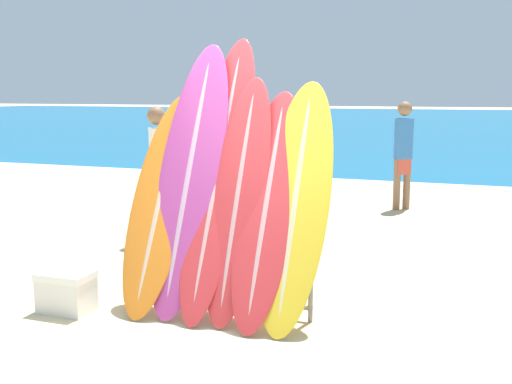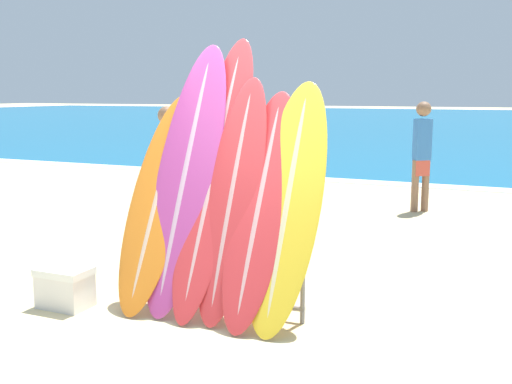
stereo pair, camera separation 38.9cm
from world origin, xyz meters
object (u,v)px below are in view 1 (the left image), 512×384
(surfboard_slot_4, at_px, (267,206))
(person_mid_beach, at_px, (403,151))
(surfboard_slot_0, at_px, (161,201))
(person_near_water, at_px, (158,169))
(surfboard_slot_5, at_px, (296,203))
(cooler_box, at_px, (66,291))
(person_far_left, at_px, (243,160))
(surfboard_rack, at_px, (225,257))
(surfboard_slot_3, at_px, (239,197))
(surfboard_slot_2, at_px, (219,173))
(surfboard_slot_1, at_px, (190,175))

(surfboard_slot_4, height_order, person_mid_beach, surfboard_slot_4)
(surfboard_slot_0, bearing_deg, person_near_water, 119.53)
(surfboard_slot_5, height_order, cooler_box, surfboard_slot_5)
(person_mid_beach, bearing_deg, person_far_left, -14.17)
(surfboard_slot_4, height_order, surfboard_slot_5, surfboard_slot_5)
(surfboard_slot_0, distance_m, surfboard_slot_5, 1.24)
(surfboard_rack, height_order, surfboard_slot_3, surfboard_slot_3)
(surfboard_slot_2, bearing_deg, surfboard_slot_5, -8.06)
(surfboard_slot_1, bearing_deg, surfboard_slot_2, 8.35)
(surfboard_slot_1, xyz_separation_m, surfboard_slot_3, (0.49, -0.07, -0.16))
(surfboard_slot_2, height_order, person_far_left, surfboard_slot_2)
(surfboard_slot_5, xyz_separation_m, person_near_water, (-2.40, 2.02, -0.06))
(surfboard_slot_3, distance_m, person_mid_beach, 5.32)
(surfboard_slot_3, distance_m, surfboard_slot_5, 0.50)
(surfboard_slot_0, height_order, surfboard_slot_5, surfboard_slot_5)
(surfboard_slot_3, distance_m, person_far_left, 4.58)
(surfboard_slot_5, xyz_separation_m, cooler_box, (-1.93, -0.51, -0.82))
(surfboard_slot_4, distance_m, cooler_box, 1.93)
(surfboard_slot_0, relative_size, surfboard_slot_1, 0.80)
(surfboard_slot_1, bearing_deg, surfboard_slot_5, -3.80)
(surfboard_slot_2, height_order, person_near_water, surfboard_slot_2)
(cooler_box, bearing_deg, person_far_left, 91.99)
(surfboard_slot_5, distance_m, person_far_left, 4.77)
(person_far_left, bearing_deg, surfboard_slot_4, 141.07)
(surfboard_slot_2, relative_size, surfboard_slot_4, 1.25)
(surfboard_slot_0, relative_size, person_far_left, 1.25)
(surfboard_rack, bearing_deg, surfboard_slot_2, 129.66)
(surfboard_slot_0, relative_size, surfboard_slot_4, 0.98)
(surfboard_slot_2, xyz_separation_m, surfboard_slot_3, (0.23, -0.11, -0.18))
(surfboard_slot_2, bearing_deg, surfboard_rack, -50.34)
(surfboard_slot_2, xyz_separation_m, surfboard_slot_5, (0.73, -0.10, -0.20))
(person_near_water, relative_size, person_far_left, 1.15)
(surfboard_slot_2, distance_m, cooler_box, 1.69)
(person_near_water, bearing_deg, surfboard_slot_3, -178.27)
(cooler_box, bearing_deg, surfboard_rack, 20.24)
(surfboard_rack, height_order, person_near_water, person_near_water)
(surfboard_slot_1, distance_m, surfboard_slot_5, 1.01)
(surfboard_slot_0, relative_size, surfboard_slot_2, 0.78)
(person_mid_beach, bearing_deg, surfboard_slot_4, 47.89)
(surfboard_slot_0, xyz_separation_m, surfboard_slot_5, (1.24, 0.03, 0.06))
(surfboard_slot_1, bearing_deg, surfboard_slot_0, -158.29)
(surfboard_slot_5, bearing_deg, person_near_water, 139.96)
(surfboard_slot_0, bearing_deg, person_far_left, 101.25)
(surfboard_slot_2, xyz_separation_m, person_mid_beach, (1.05, 5.15, -0.25))
(surfboard_slot_2, distance_m, person_near_water, 2.55)
(surfboard_slot_5, distance_m, person_mid_beach, 5.26)
(surfboard_slot_3, bearing_deg, surfboard_slot_0, -177.95)
(person_mid_beach, distance_m, person_far_left, 2.61)
(surfboard_slot_5, xyz_separation_m, person_far_left, (-2.10, 4.28, -0.18))
(surfboard_slot_0, bearing_deg, cooler_box, -145.37)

